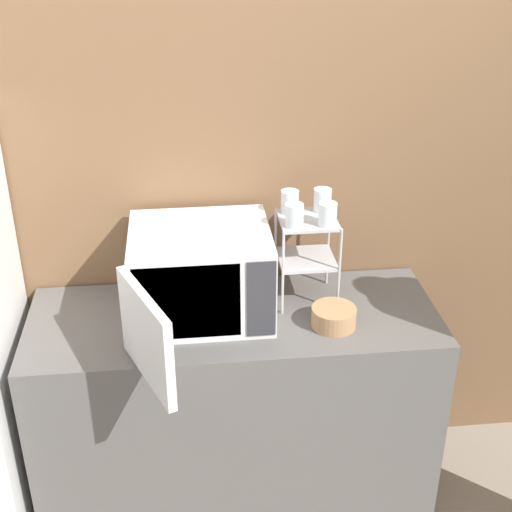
{
  "coord_description": "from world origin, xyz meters",
  "views": [
    {
      "loc": [
        -0.17,
        -1.98,
        2.35
      ],
      "look_at": [
        0.09,
        0.32,
        1.14
      ],
      "focal_mm": 50.0,
      "sensor_mm": 36.0,
      "label": 1
    }
  ],
  "objects_px": {
    "bowl": "(334,317)",
    "glass_front_right": "(328,214)",
    "dish_rack": "(307,242)",
    "glass_back_left": "(290,202)",
    "glass_front_left": "(294,215)",
    "glass_back_right": "(322,200)",
    "microwave": "(199,275)"
  },
  "relations": [
    {
      "from": "dish_rack",
      "to": "glass_front_left",
      "type": "relative_size",
      "value": 3.93
    },
    {
      "from": "glass_front_right",
      "to": "dish_rack",
      "type": "bearing_deg",
      "value": 132.26
    },
    {
      "from": "microwave",
      "to": "glass_front_right",
      "type": "distance_m",
      "value": 0.52
    },
    {
      "from": "glass_back_left",
      "to": "glass_front_left",
      "type": "bearing_deg",
      "value": -91.18
    },
    {
      "from": "dish_rack",
      "to": "bowl",
      "type": "bearing_deg",
      "value": -72.15
    },
    {
      "from": "glass_back_right",
      "to": "glass_front_right",
      "type": "distance_m",
      "value": 0.13
    },
    {
      "from": "glass_front_right",
      "to": "bowl",
      "type": "relative_size",
      "value": 0.53
    },
    {
      "from": "glass_front_left",
      "to": "glass_front_right",
      "type": "height_order",
      "value": "same"
    },
    {
      "from": "bowl",
      "to": "glass_front_left",
      "type": "bearing_deg",
      "value": 130.67
    },
    {
      "from": "dish_rack",
      "to": "bowl",
      "type": "distance_m",
      "value": 0.3
    },
    {
      "from": "glass_back_right",
      "to": "bowl",
      "type": "height_order",
      "value": "glass_back_right"
    },
    {
      "from": "microwave",
      "to": "glass_back_left",
      "type": "bearing_deg",
      "value": 21.42
    },
    {
      "from": "microwave",
      "to": "dish_rack",
      "type": "distance_m",
      "value": 0.43
    },
    {
      "from": "dish_rack",
      "to": "glass_front_left",
      "type": "xyz_separation_m",
      "value": [
        -0.06,
        -0.06,
        0.14
      ]
    },
    {
      "from": "glass_front_right",
      "to": "glass_back_left",
      "type": "relative_size",
      "value": 1.0
    },
    {
      "from": "glass_back_right",
      "to": "glass_front_right",
      "type": "bearing_deg",
      "value": -93.04
    },
    {
      "from": "dish_rack",
      "to": "glass_back_left",
      "type": "xyz_separation_m",
      "value": [
        -0.06,
        0.06,
        0.14
      ]
    },
    {
      "from": "glass_front_left",
      "to": "glass_back_right",
      "type": "distance_m",
      "value": 0.18
    },
    {
      "from": "glass_front_left",
      "to": "dish_rack",
      "type": "bearing_deg",
      "value": 44.3
    },
    {
      "from": "glass_back_right",
      "to": "glass_back_left",
      "type": "distance_m",
      "value": 0.13
    },
    {
      "from": "glass_front_left",
      "to": "glass_back_right",
      "type": "xyz_separation_m",
      "value": [
        0.13,
        0.13,
        0.0
      ]
    },
    {
      "from": "glass_front_left",
      "to": "bowl",
      "type": "xyz_separation_m",
      "value": [
        0.13,
        -0.15,
        -0.35
      ]
    },
    {
      "from": "dish_rack",
      "to": "glass_front_right",
      "type": "height_order",
      "value": "glass_front_right"
    },
    {
      "from": "bowl",
      "to": "glass_front_right",
      "type": "bearing_deg",
      "value": 93.55
    },
    {
      "from": "glass_front_right",
      "to": "microwave",
      "type": "bearing_deg",
      "value": -178.78
    },
    {
      "from": "microwave",
      "to": "glass_front_left",
      "type": "relative_size",
      "value": 9.39
    },
    {
      "from": "glass_front_left",
      "to": "glass_back_right",
      "type": "bearing_deg",
      "value": 44.82
    },
    {
      "from": "microwave",
      "to": "glass_front_left",
      "type": "height_order",
      "value": "glass_front_left"
    },
    {
      "from": "microwave",
      "to": "glass_back_right",
      "type": "xyz_separation_m",
      "value": [
        0.48,
        0.14,
        0.22
      ]
    },
    {
      "from": "dish_rack",
      "to": "bowl",
      "type": "relative_size",
      "value": 2.07
    },
    {
      "from": "microwave",
      "to": "glass_back_left",
      "type": "height_order",
      "value": "glass_back_left"
    },
    {
      "from": "bowl",
      "to": "glass_back_left",
      "type": "bearing_deg",
      "value": 114.82
    }
  ]
}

